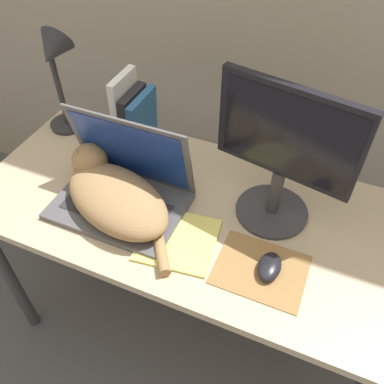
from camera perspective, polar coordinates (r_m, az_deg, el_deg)
The scene contains 9 objects.
desk at distance 1.31m, azimuth -0.98°, elevation -4.35°, with size 1.31×0.63×0.74m.
laptop at distance 1.23m, azimuth -9.68°, elevation 0.42°, with size 0.39×0.27×0.28m.
cat at distance 1.21m, azimuth -10.94°, elevation -0.33°, with size 0.45×0.33×0.14m.
external_monitor at distance 1.08m, azimuth 12.73°, elevation 5.32°, with size 0.38×0.21×0.43m.
mousepad at distance 1.11m, azimuth 9.62°, elevation -10.66°, with size 0.24×0.19×0.00m.
computer_mouse at distance 1.10m, azimuth 10.81°, elevation -10.25°, with size 0.06×0.10×0.03m.
book_row at distance 1.42m, azimuth -8.22°, elevation 10.63°, with size 0.09×0.17×0.25m.
desk_lamp at distance 1.44m, azimuth -18.60°, elevation 16.26°, with size 0.17×0.17×0.40m.
notepad at distance 1.15m, azimuth -1.98°, elevation -6.70°, with size 0.23×0.23×0.01m.
Camera 1 is at (0.35, -0.45, 1.65)m, focal length 38.00 mm.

